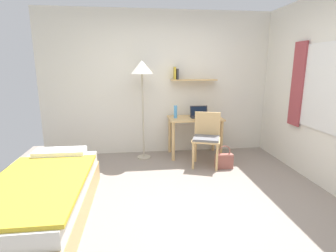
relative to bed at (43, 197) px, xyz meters
The scene contains 10 objects.
ground_plane 1.54m from the bed, ahead, with size 5.28×5.28×0.00m, color gray.
wall_back 2.83m from the bed, 54.48° to the left, with size 4.40×0.27×2.60m.
bed is the anchor object (origin of this frame).
desk 2.78m from the bed, 41.04° to the left, with size 0.96×0.56×0.72m.
desk_chair 2.54m from the bed, 31.13° to the left, with size 0.55×0.53×0.88m.
standing_lamp 2.47m from the bed, 57.35° to the left, with size 0.38×0.38×1.72m.
laptop 2.88m from the bed, 40.24° to the left, with size 0.33×0.21×0.20m.
water_bottle 2.56m from the bed, 46.32° to the left, with size 0.06×0.06×0.23m, color #4C99DB.
book_stack 3.03m from the bed, 36.36° to the left, with size 0.18×0.24×0.05m.
handbag 2.67m from the bed, 24.94° to the left, with size 0.28×0.11×0.39m.
Camera 1 is at (-0.49, -2.81, 1.62)m, focal length 27.69 mm.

